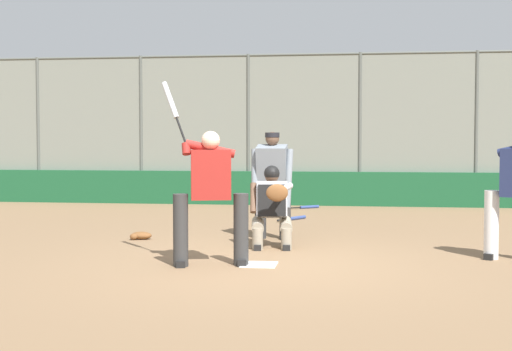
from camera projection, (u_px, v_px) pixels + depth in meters
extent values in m
plane|color=#846647|center=(259.00, 265.00, 8.74)|extent=(160.00, 160.00, 0.00)
cube|color=white|center=(259.00, 265.00, 8.74)|extent=(0.43, 0.43, 0.01)
cylinder|color=#515651|center=(476.00, 129.00, 16.16)|extent=(0.08, 0.08, 3.55)
cylinder|color=#515651|center=(360.00, 129.00, 16.51)|extent=(0.08, 0.08, 3.55)
cylinder|color=#515651|center=(248.00, 130.00, 16.86)|extent=(0.08, 0.08, 3.55)
cylinder|color=#515651|center=(141.00, 130.00, 17.20)|extent=(0.08, 0.08, 3.55)
cylinder|color=#515651|center=(38.00, 130.00, 17.55)|extent=(0.08, 0.08, 3.55)
cube|color=gray|center=(303.00, 129.00, 16.68)|extent=(18.32, 0.01, 3.55)
cylinder|color=#515651|center=(304.00, 54.00, 16.60)|extent=(18.32, 0.06, 0.06)
cube|color=#19512D|center=(303.00, 188.00, 16.65)|extent=(17.96, 0.18, 0.79)
cube|color=slate|center=(319.00, 195.00, 19.01)|extent=(12.83, 2.50, 0.12)
cube|color=slate|center=(317.00, 191.00, 18.19)|extent=(12.83, 0.55, 0.44)
cube|color=#B7BABC|center=(317.00, 181.00, 18.18)|extent=(12.83, 0.24, 0.08)
cube|color=slate|center=(318.00, 184.00, 18.73)|extent=(12.83, 0.55, 0.76)
cube|color=#B7BABC|center=(318.00, 168.00, 18.70)|extent=(12.83, 0.24, 0.08)
cube|color=slate|center=(319.00, 176.00, 19.26)|extent=(12.83, 0.55, 1.08)
cube|color=#B7BABC|center=(319.00, 155.00, 19.23)|extent=(12.83, 0.24, 0.08)
cube|color=slate|center=(320.00, 170.00, 19.80)|extent=(12.83, 0.55, 1.40)
cube|color=#B7BABC|center=(320.00, 143.00, 19.76)|extent=(12.83, 0.24, 0.08)
cylinder|color=#333333|center=(241.00, 229.00, 8.71)|extent=(0.18, 0.18, 0.88)
cube|color=black|center=(241.00, 262.00, 8.73)|extent=(0.17, 0.30, 0.08)
cylinder|color=#333333|center=(181.00, 230.00, 8.63)|extent=(0.18, 0.18, 0.88)
cube|color=black|center=(181.00, 263.00, 8.65)|extent=(0.17, 0.30, 0.08)
cube|color=maroon|center=(211.00, 175.00, 8.64)|extent=(0.53, 0.38, 0.61)
sphere|color=beige|center=(211.00, 140.00, 8.61)|extent=(0.22, 0.22, 0.22)
cylinder|color=maroon|center=(210.00, 149.00, 8.64)|extent=(0.62, 0.19, 0.23)
cylinder|color=maroon|center=(186.00, 149.00, 8.61)|extent=(0.15, 0.18, 0.17)
sphere|color=black|center=(186.00, 144.00, 8.63)|extent=(0.04, 0.04, 0.04)
cylinder|color=black|center=(181.00, 130.00, 8.70)|extent=(0.19, 0.17, 0.33)
cylinder|color=#B7BCC1|center=(170.00, 100.00, 8.87)|extent=(0.29, 0.28, 0.48)
cylinder|color=gray|center=(286.00, 239.00, 9.95)|extent=(0.15, 0.15, 0.30)
cylinder|color=gray|center=(286.00, 225.00, 10.13)|extent=(0.23, 0.47, 0.23)
cube|color=black|center=(286.00, 247.00, 9.95)|extent=(0.13, 0.27, 0.08)
cylinder|color=gray|center=(258.00, 239.00, 9.95)|extent=(0.15, 0.15, 0.30)
cylinder|color=gray|center=(258.00, 225.00, 10.14)|extent=(0.23, 0.47, 0.23)
cube|color=black|center=(258.00, 247.00, 9.96)|extent=(0.13, 0.27, 0.08)
cube|color=#B7B7BC|center=(272.00, 200.00, 10.16)|extent=(0.48, 0.40, 0.54)
cube|color=black|center=(272.00, 201.00, 10.01)|extent=(0.40, 0.18, 0.45)
sphere|color=brown|center=(272.00, 176.00, 10.14)|extent=(0.20, 0.20, 0.20)
sphere|color=black|center=(272.00, 173.00, 10.14)|extent=(0.22, 0.22, 0.22)
cylinder|color=#B7B7BC|center=(284.00, 189.00, 9.91)|extent=(0.23, 0.53, 0.16)
ellipsoid|color=brown|center=(277.00, 193.00, 9.68)|extent=(0.31, 0.14, 0.24)
cylinder|color=brown|center=(253.00, 198.00, 10.16)|extent=(0.13, 0.31, 0.44)
cylinder|color=#333333|center=(285.00, 212.00, 11.01)|extent=(0.18, 0.18, 0.85)
cube|color=black|center=(285.00, 236.00, 11.03)|extent=(0.13, 0.29, 0.08)
cylinder|color=#333333|center=(261.00, 211.00, 11.08)|extent=(0.18, 0.18, 0.85)
cube|color=black|center=(261.00, 236.00, 11.10)|extent=(0.13, 0.29, 0.08)
cube|color=gray|center=(272.00, 165.00, 10.95)|extent=(0.48, 0.43, 0.65)
sphere|color=brown|center=(272.00, 139.00, 10.93)|extent=(0.21, 0.21, 0.21)
cylinder|color=black|center=(272.00, 135.00, 10.93)|extent=(0.22, 0.22, 0.07)
cylinder|color=gray|center=(289.00, 178.00, 10.85)|extent=(0.16, 0.24, 0.90)
cylinder|color=gray|center=(255.00, 178.00, 10.95)|extent=(0.13, 0.24, 0.90)
cylinder|color=silver|center=(491.00, 225.00, 9.17)|extent=(0.18, 0.18, 0.89)
cube|color=black|center=(491.00, 256.00, 9.19)|extent=(0.23, 0.30, 0.08)
sphere|color=black|center=(287.00, 208.00, 15.63)|extent=(0.04, 0.04, 0.04)
cylinder|color=black|center=(294.00, 208.00, 15.71)|extent=(0.30, 0.23, 0.03)
cylinder|color=#334789|center=(309.00, 207.00, 15.92)|extent=(0.43, 0.34, 0.07)
sphere|color=black|center=(278.00, 220.00, 13.26)|extent=(0.04, 0.04, 0.04)
cylinder|color=black|center=(284.00, 220.00, 13.39)|extent=(0.21, 0.30, 0.03)
cylinder|color=#334789|center=(297.00, 218.00, 13.69)|extent=(0.32, 0.43, 0.07)
sphere|color=black|center=(490.00, 211.00, 15.09)|extent=(0.04, 0.04, 0.04)
cylinder|color=black|center=(489.00, 211.00, 14.92)|extent=(0.12, 0.36, 0.03)
cylinder|color=maroon|center=(488.00, 213.00, 14.52)|extent=(0.19, 0.50, 0.07)
ellipsoid|color=brown|center=(141.00, 235.00, 10.99)|extent=(0.33, 0.21, 0.12)
ellipsoid|color=brown|center=(134.00, 237.00, 10.90)|extent=(0.12, 0.09, 0.09)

